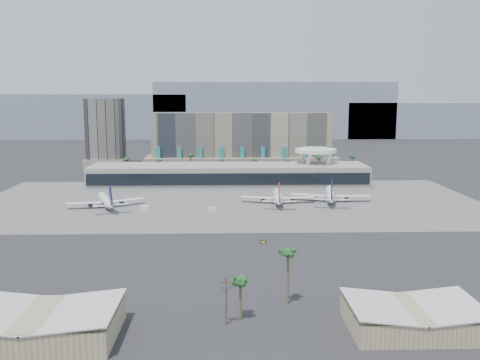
{
  "coord_description": "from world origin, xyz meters",
  "views": [
    {
      "loc": [
        -1.99,
        -218.08,
        55.04
      ],
      "look_at": [
        5.09,
        40.0,
        13.63
      ],
      "focal_mm": 40.0,
      "sensor_mm": 36.0,
      "label": 1
    }
  ],
  "objects_px": {
    "airliner_right": "(330,195)",
    "taxiway_sign": "(263,242)",
    "service_vehicle_b": "(212,209)",
    "airliner_centre": "(278,197)",
    "airliner_left": "(106,201)",
    "service_vehicle_a": "(145,208)",
    "utility_pole": "(226,297)"
  },
  "relations": [
    {
      "from": "service_vehicle_b",
      "to": "airliner_right",
      "type": "bearing_deg",
      "value": 24.61
    },
    {
      "from": "airliner_left",
      "to": "taxiway_sign",
      "type": "height_order",
      "value": "airliner_left"
    },
    {
      "from": "utility_pole",
      "to": "airliner_right",
      "type": "xyz_separation_m",
      "value": [
        54.35,
        148.81,
        -3.4
      ]
    },
    {
      "from": "airliner_centre",
      "to": "service_vehicle_b",
      "type": "height_order",
      "value": "airliner_centre"
    },
    {
      "from": "service_vehicle_a",
      "to": "airliner_right",
      "type": "bearing_deg",
      "value": 14.88
    },
    {
      "from": "airliner_left",
      "to": "service_vehicle_b",
      "type": "xyz_separation_m",
      "value": [
        52.25,
        -10.35,
        -2.42
      ]
    },
    {
      "from": "airliner_right",
      "to": "service_vehicle_a",
      "type": "xyz_separation_m",
      "value": [
        -93.33,
        -18.15,
        -2.61
      ]
    },
    {
      "from": "airliner_right",
      "to": "taxiway_sign",
      "type": "bearing_deg",
      "value": -108.14
    },
    {
      "from": "airliner_centre",
      "to": "service_vehicle_b",
      "type": "xyz_separation_m",
      "value": [
        -33.38,
        -18.01,
        -2.42
      ]
    },
    {
      "from": "service_vehicle_b",
      "to": "taxiway_sign",
      "type": "distance_m",
      "value": 59.61
    },
    {
      "from": "airliner_right",
      "to": "service_vehicle_a",
      "type": "bearing_deg",
      "value": -159.61
    },
    {
      "from": "service_vehicle_a",
      "to": "airliner_left",
      "type": "bearing_deg",
      "value": 164.64
    },
    {
      "from": "airliner_right",
      "to": "taxiway_sign",
      "type": "xyz_separation_m",
      "value": [
        -40.38,
        -77.47,
        -3.23
      ]
    },
    {
      "from": "taxiway_sign",
      "to": "airliner_centre",
      "type": "bearing_deg",
      "value": 66.37
    },
    {
      "from": "service_vehicle_a",
      "to": "airliner_centre",
      "type": "bearing_deg",
      "value": 16.41
    },
    {
      "from": "airliner_centre",
      "to": "airliner_right",
      "type": "xyz_separation_m",
      "value": [
        27.63,
        3.54,
        0.3
      ]
    },
    {
      "from": "utility_pole",
      "to": "service_vehicle_a",
      "type": "relative_size",
      "value": 2.6
    },
    {
      "from": "airliner_left",
      "to": "taxiway_sign",
      "type": "bearing_deg",
      "value": -62.84
    },
    {
      "from": "airliner_left",
      "to": "taxiway_sign",
      "type": "relative_size",
      "value": 16.56
    },
    {
      "from": "airliner_left",
      "to": "airliner_centre",
      "type": "height_order",
      "value": "airliner_centre"
    },
    {
      "from": "utility_pole",
      "to": "taxiway_sign",
      "type": "height_order",
      "value": "utility_pole"
    },
    {
      "from": "airliner_left",
      "to": "airliner_right",
      "type": "distance_m",
      "value": 113.81
    },
    {
      "from": "service_vehicle_b",
      "to": "taxiway_sign",
      "type": "height_order",
      "value": "service_vehicle_b"
    },
    {
      "from": "utility_pole",
      "to": "airliner_centre",
      "type": "height_order",
      "value": "airliner_centre"
    },
    {
      "from": "service_vehicle_b",
      "to": "airliner_centre",
      "type": "bearing_deg",
      "value": 33.5
    },
    {
      "from": "airliner_right",
      "to": "airliner_centre",
      "type": "bearing_deg",
      "value": -163.31
    },
    {
      "from": "utility_pole",
      "to": "airliner_left",
      "type": "xyz_separation_m",
      "value": [
        -58.91,
        137.61,
        -3.71
      ]
    },
    {
      "from": "airliner_centre",
      "to": "service_vehicle_b",
      "type": "distance_m",
      "value": 38.0
    },
    {
      "from": "airliner_centre",
      "to": "service_vehicle_a",
      "type": "height_order",
      "value": "airliner_centre"
    },
    {
      "from": "utility_pole",
      "to": "airliner_centre",
      "type": "distance_m",
      "value": 147.75
    },
    {
      "from": "airliner_left",
      "to": "airliner_right",
      "type": "relative_size",
      "value": 0.88
    },
    {
      "from": "airliner_centre",
      "to": "service_vehicle_a",
      "type": "xyz_separation_m",
      "value": [
        -65.7,
        -14.61,
        -2.31
      ]
    }
  ]
}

